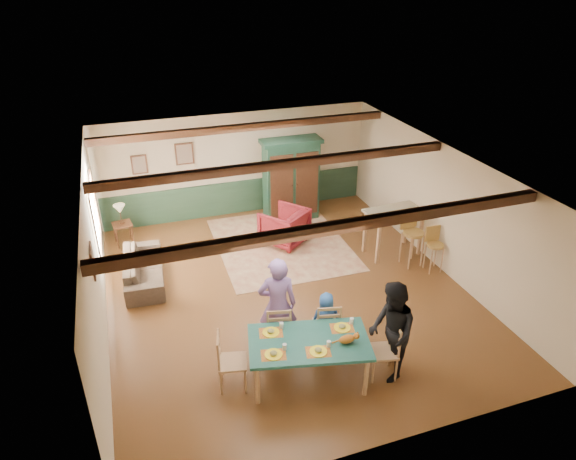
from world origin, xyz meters
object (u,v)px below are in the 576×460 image
object	(u,v)px
armoire	(291,180)
sofa	(144,268)
armchair	(284,226)
table_lamp	(120,214)
end_table	(124,234)
dining_chair_end_left	(232,361)
bar_stool_right	(434,250)
dining_table	(309,361)
dining_chair_far_left	(278,327)
dining_chair_far_right	(327,324)
dining_chair_end_right	(383,350)
person_woman	(391,332)
person_child	(326,320)
bar_stool_left	(413,239)
counter_table	(393,232)
cat	(347,338)
person_man	(278,305)

from	to	relation	value
armoire	sofa	size ratio (longest dim) A/B	1.08
armchair	table_lamp	world-z (taller)	table_lamp
armchair	end_table	size ratio (longest dim) A/B	1.81
dining_chair_end_left	end_table	xyz separation A→B (m)	(-1.37, 5.38, -0.23)
armchair	bar_stool_right	bearing A→B (deg)	102.64
armoire	dining_table	bearing A→B (deg)	-105.89
dining_chair_far_left	dining_chair_far_right	xyz separation A→B (m)	(0.81, -0.19, 0.00)
dining_chair_end_left	dining_chair_end_right	xyz separation A→B (m)	(2.33, -0.54, 0.00)
dining_chair_far_left	dining_chair_end_left	distance (m)	1.08
person_woman	sofa	distance (m)	5.46
person_child	end_table	distance (m)	5.85
sofa	table_lamp	distance (m)	1.88
dining_table	person_child	bearing A→B (deg)	50.38
table_lamp	bar_stool_left	xyz separation A→B (m)	(5.96, -3.05, -0.14)
dining_table	person_child	distance (m)	0.94
end_table	dining_chair_end_left	bearing A→B (deg)	-75.71
person_woman	counter_table	size ratio (longest dim) A/B	1.34
bar_stool_left	bar_stool_right	xyz separation A→B (m)	(0.32, -0.38, -0.13)
cat	dining_chair_far_right	bearing A→B (deg)	100.37
dining_table	dining_chair_end_right	size ratio (longest dim) A/B	1.89
sofa	end_table	world-z (taller)	sofa
end_table	counter_table	bearing A→B (deg)	-22.95
cat	bar_stool_right	xyz separation A→B (m)	(3.21, 2.45, -0.37)
dining_chair_end_left	dining_table	bearing A→B (deg)	-90.00
counter_table	dining_table	bearing A→B (deg)	-135.76
dining_chair_end_left	person_woman	xyz separation A→B (m)	(2.43, -0.56, 0.36)
dining_chair_end_right	bar_stool_right	distance (m)	3.59
dining_chair_end_right	end_table	bearing A→B (deg)	-134.94
armoire	sofa	world-z (taller)	armoire
table_lamp	dining_chair_far_right	bearing A→B (deg)	-58.20
end_table	dining_chair_end_right	bearing A→B (deg)	-58.00
table_lamp	bar_stool_left	world-z (taller)	bar_stool_left
dining_chair_end_right	table_lamp	size ratio (longest dim) A/B	2.04
dining_table	dining_chair_far_left	distance (m)	0.86
sofa	cat	bearing A→B (deg)	-142.21
dining_chair_end_left	armoire	xyz separation A→B (m)	(2.85, 5.42, 0.58)
end_table	bar_stool_right	distance (m)	7.16
dining_chair_far_left	table_lamp	xyz separation A→B (m)	(-2.30, 4.83, 0.28)
armoire	bar_stool_right	distance (m)	4.07
table_lamp	counter_table	world-z (taller)	counter_table
person_child	armchair	size ratio (longest dim) A/B	1.09
dining_chair_end_left	cat	distance (m)	1.81
sofa	counter_table	bearing A→B (deg)	-93.12
cat	bar_stool_right	bearing A→B (deg)	50.40
person_man	counter_table	size ratio (longest dim) A/B	1.40
armoire	person_woman	bearing A→B (deg)	-93.39
sofa	bar_stool_right	size ratio (longest dim) A/B	1.96
dining_chair_far_left	table_lamp	bearing A→B (deg)	-51.48
sofa	dining_chair_far_right	bearing A→B (deg)	-135.25
dining_chair_far_left	cat	xyz separation A→B (m)	(0.77, -1.05, 0.38)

